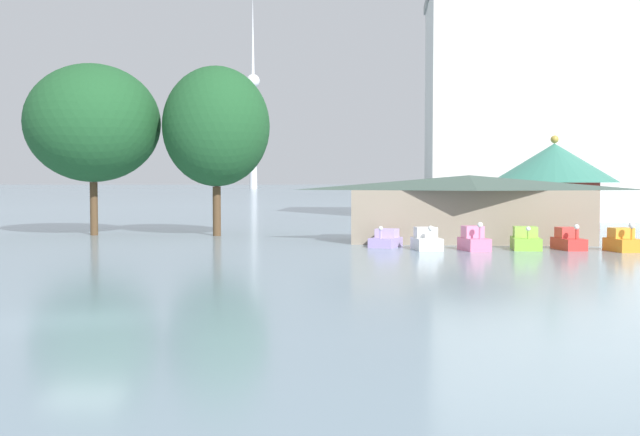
# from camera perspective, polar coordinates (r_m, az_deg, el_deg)

# --- Properties ---
(ground_plane) EXTENTS (2000.00, 2000.00, 0.00)m
(ground_plane) POSITION_cam_1_polar(r_m,az_deg,el_deg) (25.54, -16.97, -7.13)
(ground_plane) COLOR gray
(pedal_boat_lavender) EXTENTS (2.30, 2.79, 1.42)m
(pedal_boat_lavender) POSITION_cam_1_polar(r_m,az_deg,el_deg) (51.39, 4.84, -1.59)
(pedal_boat_lavender) COLOR #B299D8
(pedal_boat_lavender) RESTS_ON ground
(pedal_boat_white) EXTENTS (1.99, 2.70, 1.57)m
(pedal_boat_white) POSITION_cam_1_polar(r_m,az_deg,el_deg) (49.65, 7.79, -1.65)
(pedal_boat_white) COLOR white
(pedal_boat_white) RESTS_ON ground
(pedal_boat_pink) EXTENTS (1.94, 2.58, 1.82)m
(pedal_boat_pink) POSITION_cam_1_polar(r_m,az_deg,el_deg) (49.60, 11.18, -1.63)
(pedal_boat_pink) COLOR pink
(pedal_boat_pink) RESTS_ON ground
(pedal_boat_lime) EXTENTS (1.86, 3.04, 1.52)m
(pedal_boat_lime) POSITION_cam_1_polar(r_m,az_deg,el_deg) (51.07, 14.80, -1.59)
(pedal_boat_lime) COLOR #8CCC3F
(pedal_boat_lime) RESTS_ON ground
(pedal_boat_red) EXTENTS (1.84, 2.84, 1.66)m
(pedal_boat_red) POSITION_cam_1_polar(r_m,az_deg,el_deg) (51.67, 17.69, -1.59)
(pedal_boat_red) COLOR red
(pedal_boat_red) RESTS_ON ground
(pedal_boat_orange) EXTENTS (2.03, 2.61, 1.84)m
(pedal_boat_orange) POSITION_cam_1_polar(r_m,az_deg,el_deg) (51.50, 21.27, -1.63)
(pedal_boat_orange) COLOR orange
(pedal_boat_orange) RESTS_ON ground
(boathouse) EXTENTS (17.74, 7.24, 4.74)m
(boathouse) POSITION_cam_1_polar(r_m,az_deg,el_deg) (56.26, 10.83, 0.78)
(boathouse) COLOR gray
(boathouse) RESTS_ON ground
(green_roof_pavilion) EXTENTS (11.09, 11.09, 8.35)m
(green_roof_pavilion) POSITION_cam_1_polar(r_m,az_deg,el_deg) (71.96, 16.74, 2.75)
(green_roof_pavilion) COLOR #993328
(green_roof_pavilion) RESTS_ON ground
(shoreline_tree_tall_left) EXTENTS (10.64, 10.64, 13.61)m
(shoreline_tree_tall_left) POSITION_cam_1_polar(r_m,az_deg,el_deg) (64.90, -16.28, 6.67)
(shoreline_tree_tall_left) COLOR brown
(shoreline_tree_tall_left) RESTS_ON ground
(shoreline_tree_mid) EXTENTS (8.40, 8.40, 13.33)m
(shoreline_tree_mid) POSITION_cam_1_polar(r_m,az_deg,el_deg) (62.12, -7.59, 6.64)
(shoreline_tree_mid) COLOR brown
(shoreline_tree_mid) RESTS_ON ground
(background_building_block) EXTENTS (24.00, 17.30, 26.23)m
(background_building_block) POSITION_cam_1_polar(r_m,az_deg,el_deg) (93.25, 15.25, 8.04)
(background_building_block) COLOR silver
(background_building_block) RESTS_ON ground
(distant_broadcast_tower) EXTENTS (7.64, 7.64, 141.88)m
(distant_broadcast_tower) POSITION_cam_1_polar(r_m,az_deg,el_deg) (437.82, -4.92, 9.38)
(distant_broadcast_tower) COLOR silver
(distant_broadcast_tower) RESTS_ON ground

